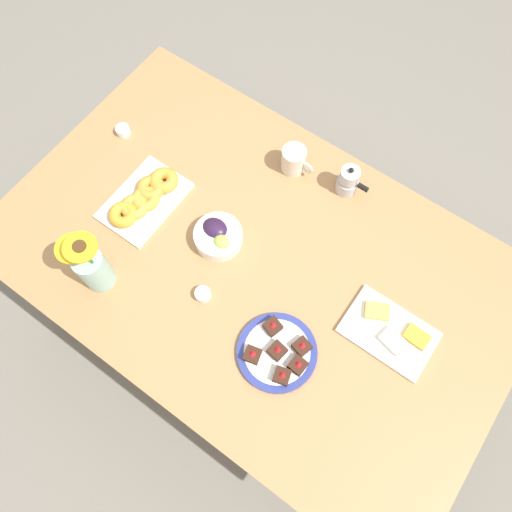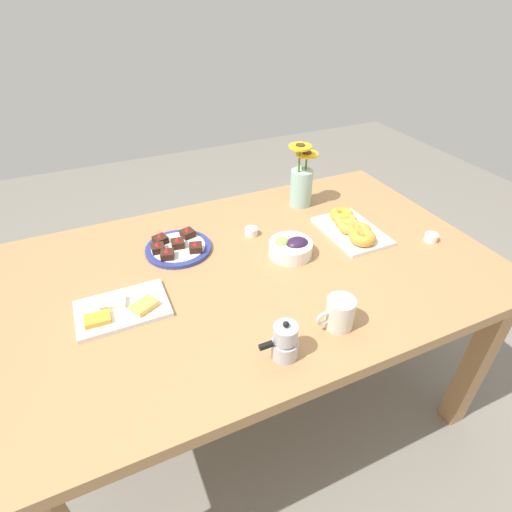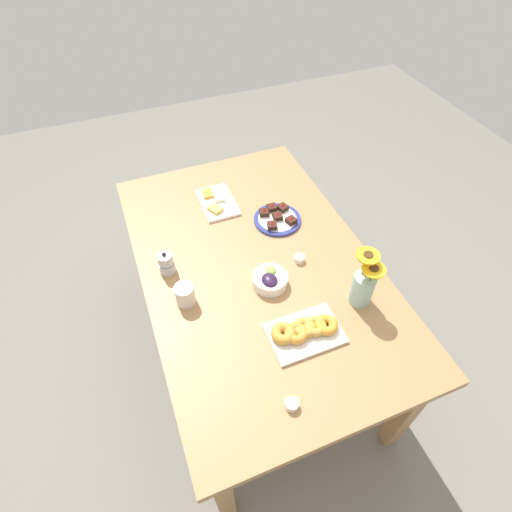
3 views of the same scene
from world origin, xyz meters
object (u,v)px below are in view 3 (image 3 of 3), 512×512
Objects in this scene: dining_table at (256,274)px; coffee_mug at (185,294)px; croissant_platter at (304,331)px; moka_pot at (166,264)px; jam_cup_berry at (299,258)px; jam_cup_honey at (292,404)px; cheese_platter at (217,202)px; flower_vase at (363,286)px; dessert_plate at (277,219)px; grape_bowl at (270,280)px.

coffee_mug is (-0.09, 0.35, 0.13)m from dining_table.
moka_pot is (0.50, 0.42, 0.03)m from croissant_platter.
jam_cup_berry is 0.58m from moka_pot.
jam_cup_honey is at bearing 169.12° from dining_table.
cheese_platter is at bearing -29.45° from coffee_mug.
moka_pot reaches higher than dining_table.
dining_table is 0.43m from croissant_platter.
dining_table is 6.05× the size of flower_vase.
flower_vase is (-0.29, -0.14, 0.08)m from jam_cup_berry.
croissant_platter is at bearing -140.37° from moka_pot.
dessert_plate is at bearing -14.29° from croissant_platter.
jam_cup_honey is at bearing -158.18° from coffee_mug.
coffee_mug is at bearing 69.07° from flower_vase.
moka_pot is at bearing 136.38° from cheese_platter.
jam_cup_honey is at bearing 124.00° from flower_vase.
coffee_mug is at bearing 83.12° from grape_bowl.
jam_cup_berry is at bearing -22.79° from croissant_platter.
grape_bowl reaches higher than dessert_plate.
dessert_plate is (0.86, -0.32, -0.00)m from jam_cup_honey.
grape_bowl is at bearing -120.47° from moka_pot.
moka_pot is at bearing 39.63° from croissant_platter.
flower_vase is at bearing -56.00° from jam_cup_honey.
flower_vase reaches higher than croissant_platter.
jam_cup_berry is at bearing 177.24° from dessert_plate.
cheese_platter is 0.33m from dessert_plate.
jam_cup_honey is at bearing 145.70° from croissant_platter.
dining_table is 0.18m from grape_bowl.
jam_cup_berry is (0.58, -0.31, 0.00)m from jam_cup_honey.
coffee_mug is at bearing 21.82° from jam_cup_honey.
croissant_platter is 0.38m from jam_cup_berry.
croissant_platter reaches higher than dining_table.
dessert_plate is (-0.23, -0.24, 0.00)m from cheese_platter.
coffee_mug is 0.62m from cheese_platter.
cheese_platter is (0.45, 0.04, 0.10)m from dining_table.
jam_cup_berry is at bearing -27.76° from jam_cup_honey.
croissant_platter is 0.65m from moka_pot.
moka_pot reaches higher than grape_bowl.
dessert_plate is 0.87× the size of flower_vase.
cheese_platter is (0.58, 0.05, -0.02)m from grape_bowl.
cheese_platter is 0.86m from croissant_platter.
dessert_plate is (0.31, -0.54, -0.04)m from coffee_mug.
coffee_mug is 2.39× the size of jam_cup_berry.
coffee_mug reaches higher than dessert_plate.
dining_table is at bearing 137.60° from dessert_plate.
dining_table is 10.64× the size of grape_bowl.
cheese_platter is at bearing 23.77° from jam_cup_berry.
coffee_mug is 0.62m from dessert_plate.
jam_cup_honey is (-1.09, 0.08, 0.00)m from cheese_platter.
coffee_mug is 0.53m from jam_cup_berry.
croissant_platter is at bearing -174.79° from cheese_platter.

